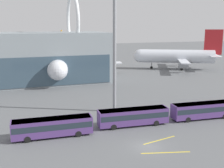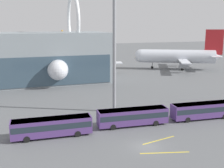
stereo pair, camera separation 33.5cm
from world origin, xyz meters
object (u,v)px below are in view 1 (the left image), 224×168
at_px(floodlight_mast, 115,26).
at_px(shuttle_bus_0, 53,126).
at_px(airliner_parked_remote, 179,56).
at_px(shuttle_bus_2, 203,109).
at_px(airliner_at_gate_far, 61,61).
at_px(shuttle_bus_1, 133,116).

bearing_deg(floodlight_mast, shuttle_bus_0, -145.57).
xyz_separation_m(airliner_parked_remote, shuttle_bus_2, (-28.33, -54.14, -3.46)).
relative_size(airliner_at_gate_far, shuttle_bus_1, 3.45).
bearing_deg(shuttle_bus_2, shuttle_bus_0, -176.60).
distance_m(shuttle_bus_1, floodlight_mast, 17.98).
distance_m(airliner_at_gate_far, airliner_parked_remote, 46.86).
relative_size(airliner_at_gate_far, floodlight_mast, 1.66).
xyz_separation_m(shuttle_bus_1, floodlight_mast, (-0.37, 8.95, 15.59)).
relative_size(airliner_parked_remote, shuttle_bus_0, 2.57).
distance_m(airliner_at_gate_far, shuttle_bus_1, 54.28).
distance_m(airliner_at_gate_far, shuttle_bus_0, 55.55).
bearing_deg(shuttle_bus_0, shuttle_bus_2, 1.95).
height_order(airliner_parked_remote, shuttle_bus_2, airliner_parked_remote).
relative_size(shuttle_bus_0, floodlight_mast, 0.48).
bearing_deg(shuttle_bus_1, airliner_at_gate_far, 98.71).
relative_size(airliner_at_gate_far, airliner_parked_remote, 1.35).
height_order(airliner_at_gate_far, airliner_parked_remote, airliner_parked_remote).
bearing_deg(shuttle_bus_2, shuttle_bus_1, -179.40).
xyz_separation_m(airliner_at_gate_far, airliner_parked_remote, (46.85, -0.72, 0.13)).
bearing_deg(shuttle_bus_0, shuttle_bus_1, 4.76).
height_order(shuttle_bus_0, shuttle_bus_2, same).
height_order(shuttle_bus_0, shuttle_bus_1, same).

